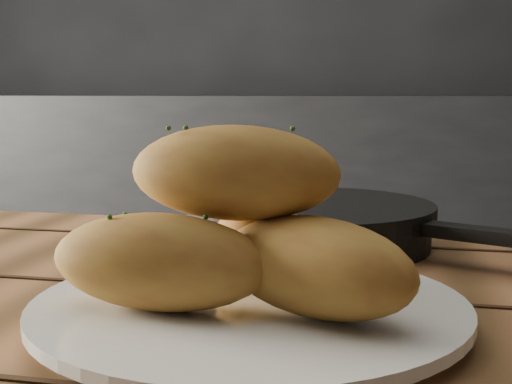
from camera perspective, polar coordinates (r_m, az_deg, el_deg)
name	(u,v)px	position (r m, az deg, el deg)	size (l,w,h in m)	color
counter	(248,214)	(2.72, -0.65, -1.80)	(2.80, 0.60, 0.90)	black
plate	(250,312)	(0.50, -0.52, -9.56)	(0.30, 0.30, 0.02)	white
bread_rolls	(241,235)	(0.48, -1.21, -3.44)	(0.26, 0.21, 0.12)	#A97F2E
skillet	(313,223)	(0.75, 4.57, -2.51)	(0.38, 0.26, 0.05)	black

